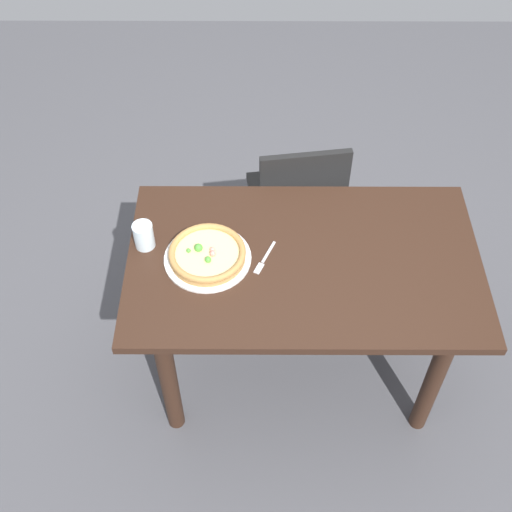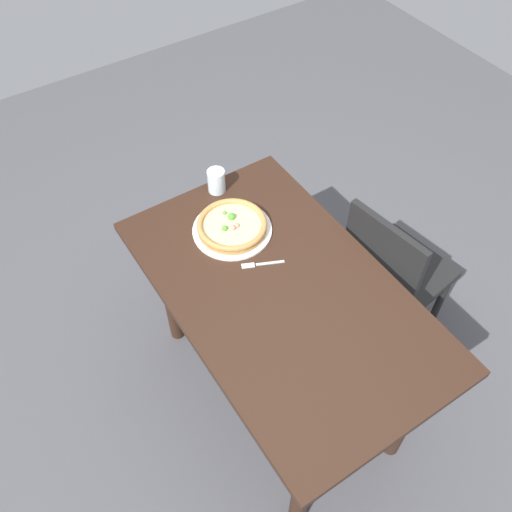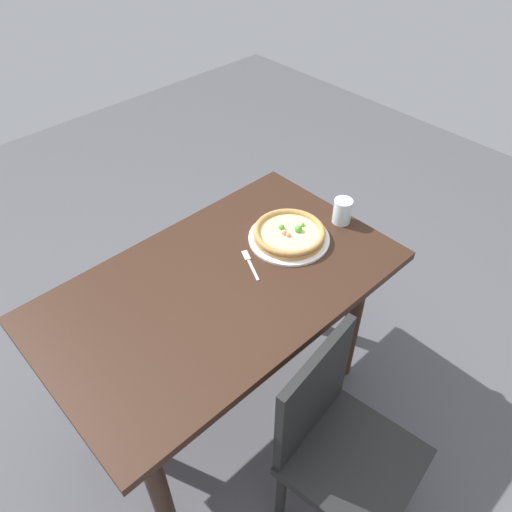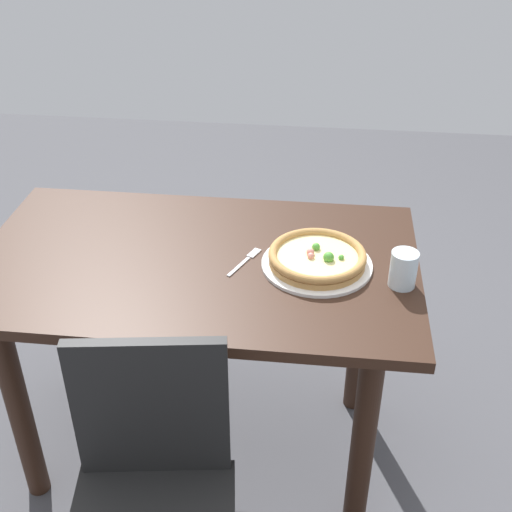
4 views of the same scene
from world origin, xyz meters
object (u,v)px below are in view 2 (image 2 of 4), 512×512
plate (232,230)px  dining_table (281,311)px  drinking_glass (216,181)px  chair_near (391,272)px  fork (259,264)px  pizza (231,226)px

plate → dining_table: bearing=-179.5°
dining_table → drinking_glass: (0.59, -0.07, 0.19)m
dining_table → drinking_glass: 0.62m
plate → chair_near: bearing=-121.0°
dining_table → chair_near: chair_near is taller
plate → fork: plate is taller
dining_table → pizza: bearing=0.5°
fork → pizza: bearing=-66.4°
plate → fork: bearing=179.2°
pizza → chair_near: bearing=-121.0°
pizza → fork: bearing=179.2°
drinking_glass → fork: bearing=170.5°
pizza → fork: pizza is taller
chair_near → fork: (0.16, 0.60, 0.31)m
dining_table → pizza: size_ratio=4.62×
plate → drinking_glass: drinking_glass is taller
chair_near → pizza: bearing=-129.1°
plate → pizza: size_ratio=1.14×
dining_table → fork: bearing=2.3°
fork → chair_near: bearing=-170.1°
dining_table → pizza: (0.35, 0.00, 0.17)m
plate → fork: size_ratio=2.03×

